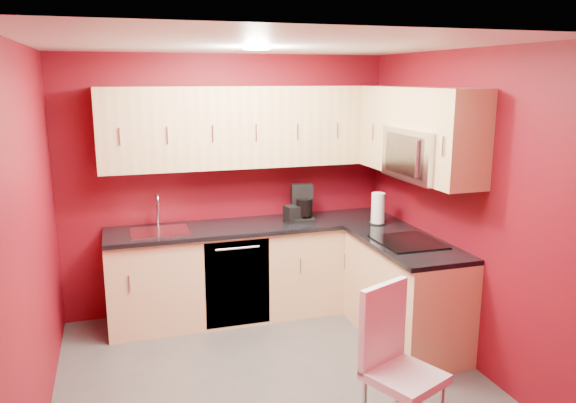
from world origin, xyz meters
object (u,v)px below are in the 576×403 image
napkin_holder (293,214)px  paper_towel (378,208)px  microwave (425,154)px  sink (160,227)px  dining_chair (405,368)px  coffee_maker (303,203)px

napkin_holder → paper_towel: size_ratio=0.52×
microwave → sink: size_ratio=1.46×
napkin_holder → dining_chair: napkin_holder is taller
sink → dining_chair: size_ratio=0.51×
microwave → paper_towel: (-0.08, 0.65, -0.60)m
microwave → napkin_holder: size_ratio=4.87×
microwave → sink: bearing=154.4°
coffee_maker → dining_chair: 2.29m
napkin_holder → paper_towel: 0.82m
napkin_holder → coffee_maker: bearing=9.6°
microwave → sink: microwave is taller
sink → napkin_holder: size_ratio=3.33×
sink → napkin_holder: (1.26, -0.03, 0.04)m
paper_towel → dining_chair: size_ratio=0.30×
microwave → dining_chair: bearing=-123.2°
sink → coffee_maker: bearing=-0.6°
microwave → dining_chair: microwave is taller
microwave → napkin_holder: microwave is taller
paper_towel → dining_chair: (-0.73, -1.88, -0.55)m
sink → napkin_holder: 1.27m
coffee_maker → paper_towel: size_ratio=1.15×
sink → napkin_holder: bearing=-1.5°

